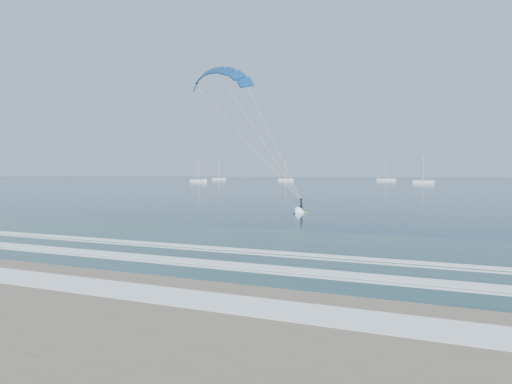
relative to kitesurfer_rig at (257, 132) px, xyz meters
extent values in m
cube|color=#1E423F|center=(0.89, -24.88, -8.89)|extent=(600.00, 22.00, 0.03)
cube|color=white|center=(0.89, -31.38, -8.87)|extent=(600.00, 0.90, 0.07)
cube|color=white|center=(0.89, -27.38, -8.87)|extent=(600.00, 1.10, 0.07)
cube|color=white|center=(0.89, -23.38, -8.87)|extent=(600.00, 0.70, 0.07)
cube|color=gold|center=(4.59, 2.02, -8.87)|extent=(1.23, 0.39, 0.07)
imported|color=black|center=(4.59, 2.02, -8.07)|extent=(0.40, 0.58, 1.51)
cone|color=white|center=(4.44, 0.72, -8.82)|extent=(1.31, 1.74, 1.10)
cube|color=white|center=(-90.33, 142.42, -8.30)|extent=(8.10, 2.40, 1.20)
cylinder|color=silver|center=(-90.33, 142.42, -2.75)|extent=(0.18, 0.18, 9.90)
cylinder|color=silver|center=(-89.13, 142.42, -6.90)|extent=(2.60, 0.12, 0.12)
cube|color=white|center=(-58.81, 178.40, -8.30)|extent=(7.62, 2.40, 1.20)
cylinder|color=silver|center=(-58.81, 178.40, -2.99)|extent=(0.18, 0.18, 9.41)
cylinder|color=silver|center=(-57.61, 178.40, -6.90)|extent=(2.60, 0.12, 0.12)
cube|color=white|center=(-10.87, 200.66, -8.30)|extent=(9.01, 2.40, 1.20)
cylinder|color=silver|center=(-10.87, 200.66, -2.25)|extent=(0.18, 0.18, 10.91)
cylinder|color=silver|center=(-9.67, 200.66, -6.90)|extent=(2.60, 0.12, 0.12)
cube|color=white|center=(9.92, 153.27, -8.30)|extent=(7.91, 2.40, 1.20)
cylinder|color=silver|center=(9.92, 153.27, -2.76)|extent=(0.18, 0.18, 9.88)
cylinder|color=silver|center=(11.12, 153.27, -6.90)|extent=(2.60, 0.12, 0.12)
cube|color=white|center=(-105.31, 192.10, -8.30)|extent=(8.08, 2.40, 1.20)
cylinder|color=silver|center=(-105.31, 192.10, -2.75)|extent=(0.18, 0.18, 9.89)
cylinder|color=silver|center=(-104.11, 192.10, -6.90)|extent=(2.60, 0.12, 0.12)
camera|label=1|loc=(19.77, -46.80, -4.46)|focal=32.00mm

